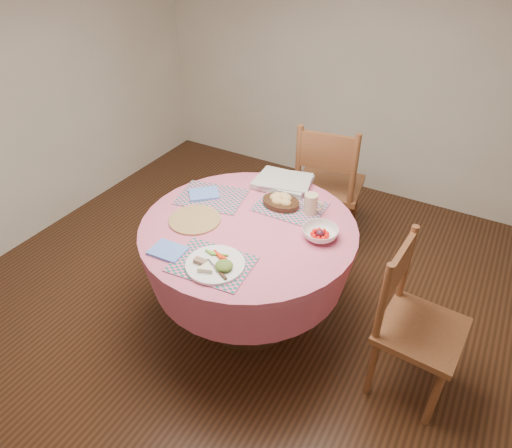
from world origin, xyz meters
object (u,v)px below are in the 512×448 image
at_px(latte_mug, 311,204).
at_px(fruit_bowl, 320,233).
at_px(dining_table, 249,252).
at_px(wicker_trivet, 195,220).
at_px(bread_bowl, 281,200).
at_px(chair_back, 328,184).
at_px(chair_right, 413,321).
at_px(dinner_plate, 216,264).

bearing_deg(latte_mug, fruit_bowl, -53.97).
distance_m(dining_table, wicker_trivet, 0.37).
bearing_deg(bread_bowl, fruit_bowl, -28.51).
distance_m(dining_table, chair_back, 1.01).
xyz_separation_m(chair_right, dinner_plate, (-0.94, -0.40, 0.29)).
relative_size(wicker_trivet, latte_mug, 2.47).
bearing_deg(dinner_plate, fruit_bowl, 53.70).
bearing_deg(dining_table, latte_mug, 48.67).
height_order(dining_table, chair_right, chair_right).
xyz_separation_m(wicker_trivet, latte_mug, (0.55, 0.40, 0.06)).
height_order(dinner_plate, latte_mug, latte_mug).
bearing_deg(chair_right, chair_back, 45.62).
distance_m(dinner_plate, latte_mug, 0.71).
xyz_separation_m(wicker_trivet, bread_bowl, (0.36, 0.38, 0.03)).
bearing_deg(chair_back, chair_right, 122.82).
xyz_separation_m(wicker_trivet, fruit_bowl, (0.69, 0.20, 0.02)).
xyz_separation_m(dining_table, chair_back, (0.09, 1.01, -0.02)).
height_order(dinner_plate, fruit_bowl, fruit_bowl).
xyz_separation_m(chair_right, wicker_trivet, (-1.27, -0.12, 0.27)).
height_order(dining_table, bread_bowl, bread_bowl).
xyz_separation_m(dining_table, latte_mug, (0.25, 0.29, 0.26)).
bearing_deg(latte_mug, chair_right, -20.86).
distance_m(chair_back, latte_mug, 0.79).
height_order(dining_table, fruit_bowl, fruit_bowl).
bearing_deg(bread_bowl, dining_table, -103.51).
bearing_deg(chair_back, fruit_bowl, 99.60).
bearing_deg(chair_right, latte_mug, 72.98).
distance_m(chair_right, dinner_plate, 1.06).
height_order(chair_right, chair_back, chair_back).
bearing_deg(chair_right, dining_table, 94.72).
height_order(wicker_trivet, fruit_bowl, fruit_bowl).
bearing_deg(chair_right, dinner_plate, 117.16).
bearing_deg(chair_back, bread_bowl, 79.19).
relative_size(wicker_trivet, dinner_plate, 1.00).
distance_m(chair_right, fruit_bowl, 0.66).
bearing_deg(dining_table, chair_back, 84.90).
bearing_deg(wicker_trivet, chair_back, 70.96).
xyz_separation_m(dining_table, bread_bowl, (0.07, 0.28, 0.23)).
relative_size(chair_back, dinner_plate, 3.42).
height_order(chair_back, fruit_bowl, chair_back).
distance_m(wicker_trivet, bread_bowl, 0.53).
bearing_deg(wicker_trivet, latte_mug, 35.84).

